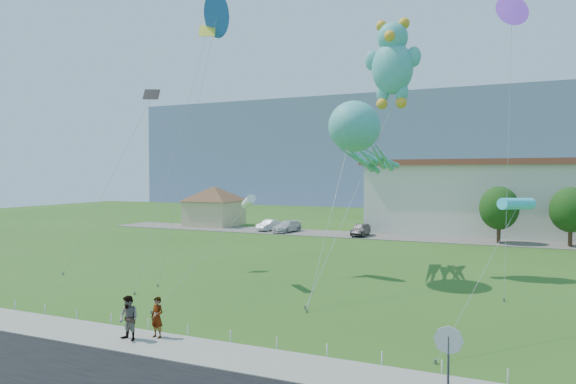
{
  "coord_description": "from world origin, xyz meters",
  "views": [
    {
      "loc": [
        11.0,
        -18.62,
        6.62
      ],
      "look_at": [
        -0.59,
        8.0,
        5.61
      ],
      "focal_mm": 32.0,
      "sensor_mm": 36.0,
      "label": 1
    }
  ],
  "objects_px": {
    "parked_car_black": "(361,230)",
    "octopus_kite": "(359,138)",
    "pedestrian_right": "(129,318)",
    "pedestrian_left": "(157,317)",
    "pavilion": "(214,202)",
    "parked_car_silver": "(269,225)",
    "teddy_bear_kite": "(392,62)",
    "stop_sign": "(448,348)",
    "parked_car_white": "(287,226)"
  },
  "relations": [
    {
      "from": "pavilion",
      "to": "stop_sign",
      "type": "distance_m",
      "value": 53.9
    },
    {
      "from": "pedestrian_left",
      "to": "teddy_bear_kite",
      "type": "height_order",
      "value": "teddy_bear_kite"
    },
    {
      "from": "octopus_kite",
      "to": "teddy_bear_kite",
      "type": "distance_m",
      "value": 5.93
    },
    {
      "from": "parked_car_silver",
      "to": "parked_car_white",
      "type": "bearing_deg",
      "value": -3.35
    },
    {
      "from": "pedestrian_left",
      "to": "stop_sign",
      "type": "bearing_deg",
      "value": -2.21
    },
    {
      "from": "parked_car_silver",
      "to": "pedestrian_left",
      "type": "bearing_deg",
      "value": -61.18
    },
    {
      "from": "pedestrian_left",
      "to": "octopus_kite",
      "type": "bearing_deg",
      "value": 83.38
    },
    {
      "from": "pavilion",
      "to": "octopus_kite",
      "type": "xyz_separation_m",
      "value": [
        26.13,
        -24.92,
        5.89
      ]
    },
    {
      "from": "parked_car_black",
      "to": "teddy_bear_kite",
      "type": "distance_m",
      "value": 24.07
    },
    {
      "from": "parked_car_silver",
      "to": "pavilion",
      "type": "bearing_deg",
      "value": 172.14
    },
    {
      "from": "parked_car_white",
      "to": "octopus_kite",
      "type": "distance_m",
      "value": 27.06
    },
    {
      "from": "parked_car_silver",
      "to": "parked_car_black",
      "type": "xyz_separation_m",
      "value": [
        11.2,
        -0.9,
        0.0
      ]
    },
    {
      "from": "pedestrian_left",
      "to": "parked_car_black",
      "type": "bearing_deg",
      "value": 100.74
    },
    {
      "from": "parked_car_silver",
      "to": "pedestrian_right",
      "type": "bearing_deg",
      "value": -62.62
    },
    {
      "from": "pedestrian_right",
      "to": "pavilion",
      "type": "bearing_deg",
      "value": 125.79
    },
    {
      "from": "stop_sign",
      "to": "pedestrian_right",
      "type": "height_order",
      "value": "stop_sign"
    },
    {
      "from": "stop_sign",
      "to": "teddy_bear_kite",
      "type": "xyz_separation_m",
      "value": [
        -5.81,
        19.73,
        12.21
      ]
    },
    {
      "from": "teddy_bear_kite",
      "to": "octopus_kite",
      "type": "bearing_deg",
      "value": -122.53
    },
    {
      "from": "pedestrian_right",
      "to": "teddy_bear_kite",
      "type": "height_order",
      "value": "teddy_bear_kite"
    },
    {
      "from": "pavilion",
      "to": "parked_car_silver",
      "type": "height_order",
      "value": "pavilion"
    },
    {
      "from": "pedestrian_left",
      "to": "parked_car_white",
      "type": "height_order",
      "value": "pedestrian_left"
    },
    {
      "from": "pedestrian_right",
      "to": "parked_car_white",
      "type": "height_order",
      "value": "pedestrian_right"
    },
    {
      "from": "pedestrian_right",
      "to": "pedestrian_left",
      "type": "bearing_deg",
      "value": 50.46
    },
    {
      "from": "stop_sign",
      "to": "pedestrian_left",
      "type": "relative_size",
      "value": 1.54
    },
    {
      "from": "pedestrian_right",
      "to": "parked_car_black",
      "type": "bearing_deg",
      "value": 99.61
    },
    {
      "from": "parked_car_silver",
      "to": "teddy_bear_kite",
      "type": "relative_size",
      "value": 0.22
    },
    {
      "from": "parked_car_black",
      "to": "stop_sign",
      "type": "bearing_deg",
      "value": -72.8
    },
    {
      "from": "parked_car_black",
      "to": "pedestrian_right",
      "type": "bearing_deg",
      "value": -90.21
    },
    {
      "from": "pavilion",
      "to": "octopus_kite",
      "type": "distance_m",
      "value": 36.58
    },
    {
      "from": "pedestrian_left",
      "to": "octopus_kite",
      "type": "height_order",
      "value": "octopus_kite"
    },
    {
      "from": "pedestrian_right",
      "to": "parked_car_silver",
      "type": "xyz_separation_m",
      "value": [
        -12.09,
        37.95,
        -0.29
      ]
    },
    {
      "from": "pedestrian_right",
      "to": "stop_sign",
      "type": "bearing_deg",
      "value": 1.99
    },
    {
      "from": "pedestrian_right",
      "to": "octopus_kite",
      "type": "distance_m",
      "value": 18.46
    },
    {
      "from": "pavilion",
      "to": "parked_car_silver",
      "type": "distance_m",
      "value": 9.98
    },
    {
      "from": "stop_sign",
      "to": "parked_car_white",
      "type": "xyz_separation_m",
      "value": [
        -21.74,
        38.69,
        -1.18
      ]
    },
    {
      "from": "parked_car_silver",
      "to": "parked_car_white",
      "type": "relative_size",
      "value": 0.87
    },
    {
      "from": "parked_car_black",
      "to": "octopus_kite",
      "type": "bearing_deg",
      "value": -76.5
    },
    {
      "from": "octopus_kite",
      "to": "parked_car_silver",
      "type": "bearing_deg",
      "value": 127.51
    },
    {
      "from": "stop_sign",
      "to": "pedestrian_left",
      "type": "height_order",
      "value": "stop_sign"
    },
    {
      "from": "parked_car_black",
      "to": "parked_car_white",
      "type": "bearing_deg",
      "value": 176.31
    },
    {
      "from": "pavilion",
      "to": "parked_car_white",
      "type": "distance_m",
      "value": 12.49
    },
    {
      "from": "pavilion",
      "to": "pedestrian_left",
      "type": "relative_size",
      "value": 5.66
    },
    {
      "from": "teddy_bear_kite",
      "to": "parked_car_silver",
      "type": "bearing_deg",
      "value": 133.34
    },
    {
      "from": "pedestrian_left",
      "to": "teddy_bear_kite",
      "type": "relative_size",
      "value": 0.1
    },
    {
      "from": "parked_car_silver",
      "to": "parked_car_black",
      "type": "distance_m",
      "value": 11.23
    },
    {
      "from": "pedestrian_left",
      "to": "pavilion",
      "type": "bearing_deg",
      "value": 126.94
    },
    {
      "from": "pedestrian_left",
      "to": "teddy_bear_kite",
      "type": "xyz_separation_m",
      "value": [
        5.55,
        17.67,
        13.17
      ]
    },
    {
      "from": "stop_sign",
      "to": "parked_car_white",
      "type": "bearing_deg",
      "value": 119.33
    },
    {
      "from": "teddy_bear_kite",
      "to": "stop_sign",
      "type": "bearing_deg",
      "value": -73.59
    },
    {
      "from": "parked_car_silver",
      "to": "teddy_bear_kite",
      "type": "height_order",
      "value": "teddy_bear_kite"
    }
  ]
}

